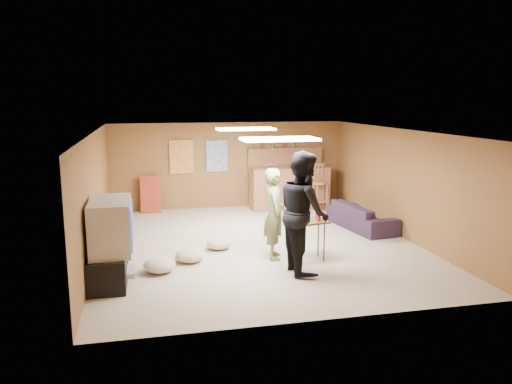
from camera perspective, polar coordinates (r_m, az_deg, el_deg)
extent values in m
plane|color=tan|center=(9.82, 0.26, -5.96)|extent=(7.00, 7.00, 0.00)
cube|color=silver|center=(9.43, 0.27, 6.96)|extent=(6.00, 7.00, 0.02)
cube|color=brown|center=(12.96, -3.20, 3.08)|extent=(6.00, 0.02, 2.20)
cube|color=brown|center=(6.28, 7.44, -5.22)|extent=(6.00, 0.02, 2.20)
cube|color=brown|center=(9.37, -17.92, -0.37)|extent=(0.02, 7.00, 2.20)
cube|color=brown|center=(10.63, 16.23, 0.99)|extent=(0.02, 7.00, 2.20)
cube|color=black|center=(8.11, -16.51, -8.19)|extent=(0.55, 1.30, 0.50)
cube|color=#B2B2B7|center=(8.13, -14.91, -8.81)|extent=(0.35, 0.50, 0.08)
cube|color=#B2B2B7|center=(7.92, -16.26, -3.72)|extent=(0.60, 1.10, 0.80)
cube|color=navy|center=(7.91, -14.01, -3.63)|extent=(0.02, 0.95, 0.65)
cube|color=brown|center=(12.84, 3.85, 0.52)|extent=(2.00, 0.60, 1.10)
cube|color=#422715|center=(12.52, 4.20, 2.80)|extent=(2.10, 0.12, 0.05)
cube|color=brown|center=(13.14, 3.34, 4.94)|extent=(2.00, 0.18, 0.05)
cube|color=brown|center=(13.19, 3.30, 3.65)|extent=(2.00, 0.14, 0.60)
cube|color=#BF3F26|center=(12.75, -8.52, 3.98)|extent=(0.60, 0.03, 0.85)
cube|color=#334C99|center=(12.84, -4.51, 4.12)|extent=(0.55, 0.03, 0.80)
cube|color=#AD3420|center=(12.69, -11.96, -0.27)|extent=(0.50, 0.26, 0.91)
cube|color=white|center=(7.98, 2.69, 6.06)|extent=(1.20, 0.60, 0.04)
cube|color=white|center=(10.60, -1.19, 7.21)|extent=(1.20, 0.60, 0.04)
imported|color=olive|center=(8.78, 2.13, -2.48)|extent=(0.50, 0.66, 1.62)
imported|color=black|center=(8.12, 5.44, -2.30)|extent=(0.77, 0.98, 1.99)
imported|color=black|center=(11.16, 11.96, -2.71)|extent=(0.98, 1.95, 0.55)
cube|color=#422715|center=(8.83, 6.23, -5.51)|extent=(0.62, 0.53, 0.72)
cylinder|color=#B5110C|center=(8.76, 5.46, -2.85)|extent=(0.10, 0.10, 0.11)
cylinder|color=#B5110C|center=(8.68, 7.16, -3.03)|extent=(0.09, 0.09, 0.10)
cylinder|color=#1D148D|center=(8.88, 7.09, -2.65)|extent=(0.10, 0.10, 0.12)
ellipsoid|color=tan|center=(8.84, -7.57, -7.19)|extent=(0.64, 0.64, 0.23)
ellipsoid|color=tan|center=(9.50, -4.29, -5.92)|extent=(0.58, 0.58, 0.21)
ellipsoid|color=tan|center=(8.41, -10.96, -8.20)|extent=(0.69, 0.69, 0.24)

